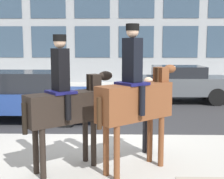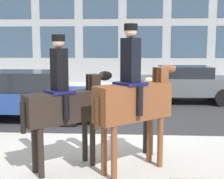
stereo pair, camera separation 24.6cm
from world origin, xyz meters
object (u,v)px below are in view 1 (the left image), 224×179
object	(u,v)px
mounted_horse_companion	(136,98)
street_car_far_lane	(180,83)
mounted_horse_lead	(66,103)
pedestrian_bystander	(148,109)
street_car_near_lane	(24,95)

from	to	relation	value
mounted_horse_companion	street_car_far_lane	xyz separation A→B (m)	(2.25, 7.50, -0.59)
mounted_horse_lead	pedestrian_bystander	bearing A→B (deg)	-7.75
mounted_horse_lead	mounted_horse_companion	size ratio (longest dim) A/B	0.93
mounted_horse_companion	street_car_near_lane	bearing A→B (deg)	89.89
mounted_horse_companion	street_car_near_lane	distance (m)	5.30
mounted_horse_lead	mounted_horse_companion	distance (m)	1.30
pedestrian_bystander	street_car_far_lane	bearing A→B (deg)	-136.83
pedestrian_bystander	street_car_near_lane	size ratio (longest dim) A/B	0.36
street_car_near_lane	street_car_far_lane	world-z (taller)	street_car_near_lane
mounted_horse_lead	pedestrian_bystander	distance (m)	1.87
mounted_horse_companion	street_car_near_lane	size ratio (longest dim) A/B	0.58
mounted_horse_lead	street_car_far_lane	world-z (taller)	mounted_horse_lead
mounted_horse_lead	street_car_near_lane	world-z (taller)	mounted_horse_lead
pedestrian_bystander	street_car_near_lane	world-z (taller)	pedestrian_bystander
mounted_horse_lead	pedestrian_bystander	size ratio (longest dim) A/B	1.51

